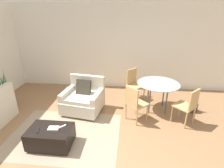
% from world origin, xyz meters
% --- Properties ---
extents(wall_back, '(12.00, 0.06, 2.75)m').
position_xyz_m(wall_back, '(0.00, 3.55, 1.38)').
color(wall_back, white).
rests_on(wall_back, ground_plane).
extents(area_rug, '(2.31, 1.73, 0.01)m').
position_xyz_m(area_rug, '(-0.65, 0.85, 0.00)').
color(area_rug, gray).
rests_on(area_rug, ground_plane).
extents(armchair, '(1.07, 1.00, 0.88)m').
position_xyz_m(armchair, '(-0.49, 1.86, 0.34)').
color(armchair, beige).
rests_on(armchair, ground_plane).
extents(ottoman, '(0.83, 0.55, 0.39)m').
position_xyz_m(ottoman, '(-0.80, 0.50, 0.21)').
color(ottoman, black).
rests_on(ottoman, ground_plane).
extents(book_stack, '(0.21, 0.15, 0.03)m').
position_xyz_m(book_stack, '(-0.72, 0.50, 0.40)').
color(book_stack, beige).
rests_on(book_stack, ottoman).
extents(tv_remote_primary, '(0.14, 0.15, 0.01)m').
position_xyz_m(tv_remote_primary, '(-0.58, 0.59, 0.39)').
color(tv_remote_primary, '#B7B7BC').
rests_on(tv_remote_primary, ottoman).
extents(tv_remote_secondary, '(0.09, 0.15, 0.01)m').
position_xyz_m(tv_remote_secondary, '(-0.99, 0.42, 0.39)').
color(tv_remote_secondary, black).
rests_on(tv_remote_secondary, ottoman).
extents(potted_plant, '(0.33, 0.33, 1.07)m').
position_xyz_m(potted_plant, '(-2.70, 1.95, 0.27)').
color(potted_plant, maroon).
rests_on(potted_plant, ground_plane).
extents(dining_table, '(1.07, 1.07, 0.76)m').
position_xyz_m(dining_table, '(1.43, 2.11, 0.67)').
color(dining_table, '#99A8AD').
rests_on(dining_table, ground_plane).
extents(dining_chair_near_left, '(0.59, 0.59, 0.90)m').
position_xyz_m(dining_chair_near_left, '(0.82, 1.50, 0.52)').
color(dining_chair_near_left, tan).
rests_on(dining_chair_near_left, ground_plane).
extents(dining_chair_near_right, '(0.59, 0.59, 0.90)m').
position_xyz_m(dining_chair_near_right, '(2.03, 1.50, 0.52)').
color(dining_chair_near_right, tan).
rests_on(dining_chair_near_right, ground_plane).
extents(dining_chair_far_left, '(0.59, 0.59, 0.90)m').
position_xyz_m(dining_chair_far_left, '(0.82, 2.71, 0.52)').
color(dining_chair_far_left, tan).
rests_on(dining_chair_far_left, ground_plane).
extents(potted_plant_small, '(0.23, 0.23, 0.63)m').
position_xyz_m(potted_plant_small, '(2.39, 2.09, 0.20)').
color(potted_plant_small, '#333338').
rests_on(potted_plant_small, ground_plane).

